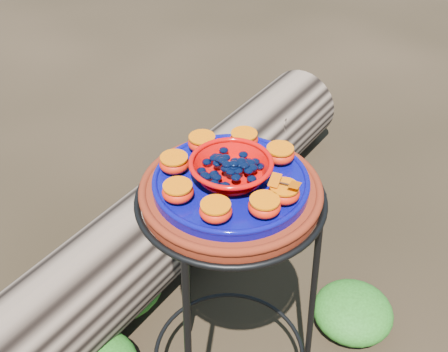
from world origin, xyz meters
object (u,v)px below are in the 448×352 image
plant_stand (230,305)px  cobalt_plate (231,183)px  driftwood_log (187,204)px  terracotta_saucer (231,193)px  red_bowl (231,170)px

plant_stand → cobalt_plate: cobalt_plate is taller
driftwood_log → terracotta_saucer: bearing=-110.2°
plant_stand → driftwood_log: plant_stand is taller
plant_stand → terracotta_saucer: 0.37m
red_bowl → driftwood_log: (0.21, 0.58, -0.62)m
plant_stand → cobalt_plate: size_ratio=2.19×
plant_stand → terracotta_saucer: size_ratio=1.87×
terracotta_saucer → red_bowl: size_ratio=2.33×
plant_stand → cobalt_plate: (0.00, 0.00, 0.39)m
cobalt_plate → red_bowl: (0.00, 0.00, 0.03)m
terracotta_saucer → red_bowl: red_bowl is taller
plant_stand → red_bowl: size_ratio=4.37×
cobalt_plate → driftwood_log: (0.21, 0.58, -0.58)m
cobalt_plate → driftwood_log: bearing=69.8°
red_bowl → cobalt_plate: bearing=0.0°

